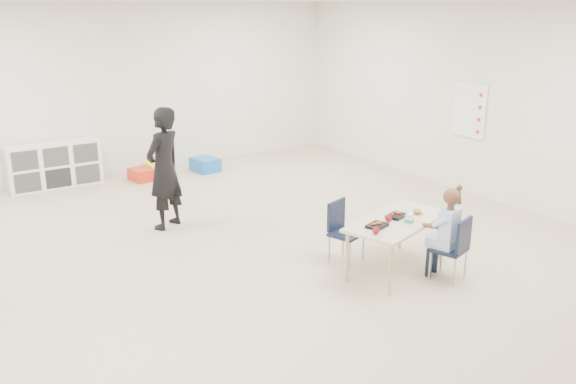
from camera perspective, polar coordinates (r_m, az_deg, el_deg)
room at (r=6.45m, az=-2.76°, el=4.97°), size 9.00×9.02×2.80m
table at (r=6.66m, az=10.08°, el=-4.87°), size 1.39×0.99×0.58m
chair_near at (r=6.55m, az=14.84°, el=-5.07°), size 0.42×0.40×0.69m
chair_far at (r=6.77m, az=5.52°, el=-3.81°), size 0.42×0.40×0.69m
child at (r=6.48m, az=14.98°, el=-3.44°), size 0.58×0.58×1.09m
lunch_tray_near at (r=6.63m, az=10.12°, el=-2.20°), size 0.26×0.22×0.03m
lunch_tray_far at (r=6.31m, az=8.33°, el=-3.13°), size 0.26×0.22×0.03m
milk_carton at (r=6.47m, az=11.29°, el=-2.45°), size 0.09×0.09×0.10m
bread_roll at (r=6.77m, az=12.01°, el=-1.74°), size 0.09×0.09×0.07m
apple_near at (r=6.47m, az=9.40°, el=-2.45°), size 0.07×0.07×0.07m
apple_far at (r=6.12m, az=8.23°, el=-3.58°), size 0.07×0.07×0.07m
cubby_shelf at (r=10.20m, az=-21.03°, el=2.38°), size 1.40×0.40×0.70m
rules_poster at (r=9.49m, az=16.60°, el=7.34°), size 0.02×0.60×0.80m
adult at (r=7.82m, az=-11.52°, el=2.16°), size 0.68×0.60×1.56m
bin_red at (r=10.20m, az=-13.54°, el=1.60°), size 0.37×0.45×0.20m
bin_yellow at (r=10.41m, az=-12.04°, el=2.11°), size 0.37×0.47×0.23m
bin_blue at (r=10.57m, az=-7.75°, el=2.57°), size 0.42×0.51×0.23m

